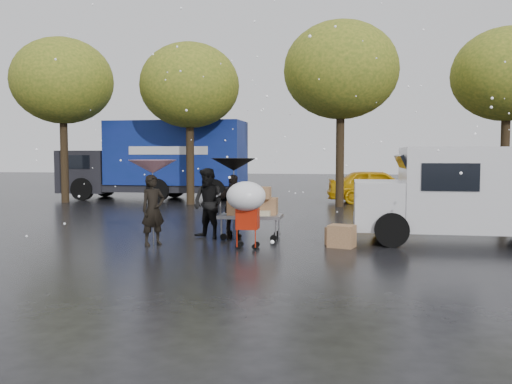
% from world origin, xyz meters
% --- Properties ---
extents(ground, '(90.00, 90.00, 0.00)m').
position_xyz_m(ground, '(0.00, 0.00, 0.00)').
color(ground, black).
rests_on(ground, ground).
extents(person_pink, '(0.66, 0.68, 1.58)m').
position_xyz_m(person_pink, '(-1.50, 0.31, 0.79)').
color(person_pink, black).
rests_on(person_pink, ground).
extents(person_middle, '(1.04, 0.96, 1.71)m').
position_xyz_m(person_middle, '(-0.53, 1.45, 0.85)').
color(person_middle, black).
rests_on(person_middle, ground).
extents(person_black, '(0.94, 0.46, 1.55)m').
position_xyz_m(person_black, '(0.10, 1.49, 0.78)').
color(person_black, black).
rests_on(person_black, ground).
extents(umbrella_pink, '(1.08, 1.08, 1.91)m').
position_xyz_m(umbrella_pink, '(-1.50, 0.31, 1.76)').
color(umbrella_pink, '#4C4C4C').
rests_on(umbrella_pink, ground).
extents(umbrella_black, '(1.09, 1.09, 1.94)m').
position_xyz_m(umbrella_black, '(0.10, 1.49, 1.79)').
color(umbrella_black, '#4C4C4C').
rests_on(umbrella_black, ground).
extents(vendor_cart, '(1.52, 0.80, 1.27)m').
position_xyz_m(vendor_cart, '(0.58, 1.54, 0.73)').
color(vendor_cart, slate).
rests_on(vendor_cart, ground).
extents(shopping_cart, '(0.84, 0.84, 1.46)m').
position_xyz_m(shopping_cart, '(0.67, 0.10, 1.06)').
color(shopping_cart, '#B81F0A').
rests_on(shopping_cart, ground).
extents(white_van, '(4.91, 2.18, 2.20)m').
position_xyz_m(white_van, '(5.57, 1.89, 1.16)').
color(white_van, silver).
rests_on(white_van, ground).
extents(blue_truck, '(8.30, 2.60, 3.50)m').
position_xyz_m(blue_truck, '(-5.59, 12.19, 1.76)').
color(blue_truck, navy).
rests_on(blue_truck, ground).
extents(box_ground_near, '(0.65, 0.57, 0.49)m').
position_xyz_m(box_ground_near, '(2.68, 0.72, 0.24)').
color(box_ground_near, brown).
rests_on(box_ground_near, ground).
extents(box_ground_far, '(0.61, 0.54, 0.40)m').
position_xyz_m(box_ground_far, '(2.59, 0.93, 0.20)').
color(box_ground_far, brown).
rests_on(box_ground_far, ground).
extents(yellow_taxi, '(4.29, 2.01, 1.42)m').
position_xyz_m(yellow_taxi, '(4.04, 11.95, 0.71)').
color(yellow_taxi, '#E7AB0C').
rests_on(yellow_taxi, ground).
extents(tree_row, '(21.60, 4.40, 7.12)m').
position_xyz_m(tree_row, '(-0.47, 10.00, 5.02)').
color(tree_row, black).
rests_on(tree_row, ground).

